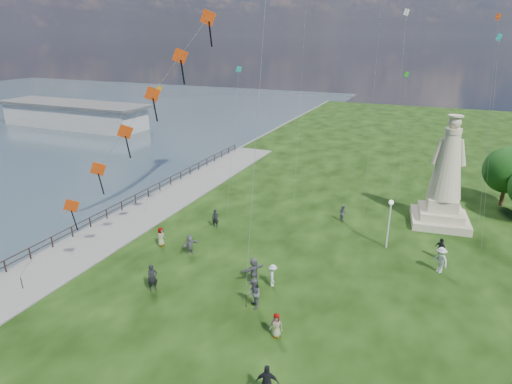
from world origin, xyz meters
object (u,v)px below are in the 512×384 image
at_px(person_2, 273,275).
at_px(person_5, 190,245).
at_px(lamppost, 390,214).
at_px(person_9, 440,249).
at_px(person_1, 254,294).
at_px(person_8, 441,260).
at_px(person_4, 276,325).
at_px(person_10, 161,237).
at_px(person_7, 343,213).
at_px(person_3, 267,382).
at_px(person_6, 215,218).
at_px(person_11, 254,270).
at_px(pier_pavilion, 74,114).
at_px(statue, 445,185).
at_px(person_0, 153,278).

distance_m(person_2, person_5, 7.42).
height_order(lamppost, person_9, lamppost).
distance_m(person_1, person_8, 13.45).
xyz_separation_m(person_4, person_10, (-12.04, 6.54, 0.04)).
relative_size(person_1, person_10, 1.27).
height_order(person_2, person_7, person_2).
distance_m(person_3, person_6, 18.77).
relative_size(lamppost, person_4, 2.73).
xyz_separation_m(person_9, person_10, (-19.96, -6.29, -0.06)).
bearing_deg(person_1, person_8, 96.04).
xyz_separation_m(person_2, person_8, (9.96, 6.15, 0.18)).
bearing_deg(person_6, person_3, -65.52).
bearing_deg(person_3, person_2, -86.62).
bearing_deg(person_11, person_9, 158.96).
height_order(person_1, person_6, person_1).
xyz_separation_m(lamppost, person_4, (-4.13, -13.08, -2.12)).
height_order(person_3, person_4, person_3).
distance_m(pier_pavilion, person_10, 55.06).
height_order(person_2, person_10, person_2).
height_order(statue, person_10, statue).
height_order(person_0, person_1, person_1).
xyz_separation_m(lamppost, person_2, (-6.13, -8.44, -2.08)).
bearing_deg(person_2, person_0, 92.53).
bearing_deg(person_4, person_6, 119.36).
distance_m(person_1, person_9, 14.84).
bearing_deg(person_7, person_9, -162.97).
relative_size(person_2, person_10, 1.00).
distance_m(pier_pavilion, person_2, 64.28).
height_order(person_2, person_11, person_11).
bearing_deg(person_11, person_2, 128.19).
bearing_deg(person_4, person_2, 101.62).
bearing_deg(person_2, lamppost, -60.55).
relative_size(person_3, person_7, 1.18).
bearing_deg(pier_pavilion, person_9, -23.93).
distance_m(person_0, person_6, 10.14).
bearing_deg(person_5, person_11, -79.74).
relative_size(pier_pavilion, person_7, 20.19).
xyz_separation_m(person_6, person_8, (17.74, -0.44, 0.14)).
relative_size(person_3, person_4, 1.22).
bearing_deg(person_9, person_0, -101.86).
bearing_deg(person_0, person_3, -78.56).
bearing_deg(person_7, person_3, 136.91).
height_order(person_1, person_9, person_1).
distance_m(person_0, person_7, 18.00).
height_order(lamppost, person_3, lamppost).
bearing_deg(person_7, person_4, 133.97).
distance_m(person_4, person_5, 11.16).
distance_m(statue, person_0, 25.05).
bearing_deg(person_9, person_5, -115.79).
height_order(pier_pavilion, person_9, pier_pavilion).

